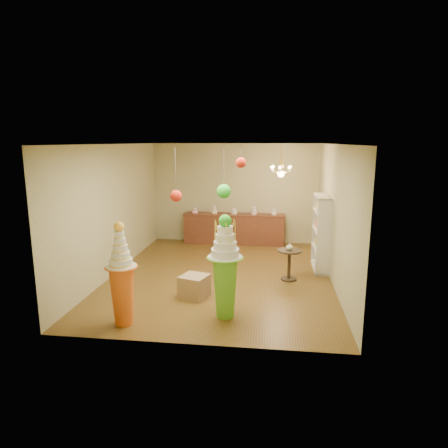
# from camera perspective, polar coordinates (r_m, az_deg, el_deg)

# --- Properties ---
(floor) EXTENTS (6.50, 6.50, 0.00)m
(floor) POSITION_cam_1_polar(r_m,az_deg,el_deg) (9.36, -0.44, -7.33)
(floor) COLOR brown
(floor) RESTS_ON ground
(ceiling) EXTENTS (6.50, 6.50, 0.00)m
(ceiling) POSITION_cam_1_polar(r_m,az_deg,el_deg) (8.85, -0.47, 11.35)
(ceiling) COLOR silver
(ceiling) RESTS_ON ground
(wall_back) EXTENTS (5.00, 0.04, 3.00)m
(wall_back) POSITION_cam_1_polar(r_m,az_deg,el_deg) (12.18, 1.58, 4.38)
(wall_back) COLOR tan
(wall_back) RESTS_ON ground
(wall_front) EXTENTS (5.00, 0.04, 3.00)m
(wall_front) POSITION_cam_1_polar(r_m,az_deg,el_deg) (5.86, -4.70, -3.75)
(wall_front) COLOR tan
(wall_front) RESTS_ON ground
(wall_left) EXTENTS (0.04, 6.50, 3.00)m
(wall_left) POSITION_cam_1_polar(r_m,az_deg,el_deg) (9.64, -15.36, 2.00)
(wall_left) COLOR tan
(wall_left) RESTS_ON ground
(wall_right) EXTENTS (0.04, 6.50, 3.00)m
(wall_right) POSITION_cam_1_polar(r_m,az_deg,el_deg) (9.01, 15.52, 1.33)
(wall_right) COLOR tan
(wall_right) RESTS_ON ground
(pedestal_green) EXTENTS (0.68, 0.68, 1.85)m
(pedestal_green) POSITION_cam_1_polar(r_m,az_deg,el_deg) (7.00, 0.16, -7.16)
(pedestal_green) COLOR #60B227
(pedestal_green) RESTS_ON floor
(pedestal_orange) EXTENTS (0.62, 0.62, 1.78)m
(pedestal_orange) POSITION_cam_1_polar(r_m,az_deg,el_deg) (6.97, -14.33, -8.61)
(pedestal_orange) COLOR #DA5F19
(pedestal_orange) RESTS_ON floor
(burlap_riser) EXTENTS (0.63, 0.63, 0.45)m
(burlap_riser) POSITION_cam_1_polar(r_m,az_deg,el_deg) (8.06, -4.25, -8.88)
(burlap_riser) COLOR #92774F
(burlap_riser) RESTS_ON floor
(sideboard) EXTENTS (3.04, 0.54, 1.16)m
(sideboard) POSITION_cam_1_polar(r_m,az_deg,el_deg) (12.08, 1.42, -0.61)
(sideboard) COLOR #572B1B
(sideboard) RESTS_ON floor
(shelving_unit) EXTENTS (0.33, 1.20, 1.80)m
(shelving_unit) POSITION_cam_1_polar(r_m,az_deg,el_deg) (9.88, 13.75, -1.22)
(shelving_unit) COLOR beige
(shelving_unit) RESTS_ON floor
(round_table) EXTENTS (0.63, 0.63, 0.69)m
(round_table) POSITION_cam_1_polar(r_m,az_deg,el_deg) (9.06, 9.30, -5.18)
(round_table) COLOR black
(round_table) RESTS_ON floor
(vase) EXTENTS (0.18, 0.18, 0.16)m
(vase) POSITION_cam_1_polar(r_m,az_deg,el_deg) (8.97, 9.37, -3.18)
(vase) COLOR beige
(vase) RESTS_ON round_table
(pom_red_left) EXTENTS (0.20, 0.20, 0.97)m
(pom_red_left) POSITION_cam_1_polar(r_m,az_deg,el_deg) (7.01, -6.86, 4.03)
(pom_red_left) COLOR #42392F
(pom_red_left) RESTS_ON ceiling
(pom_green_mid) EXTENTS (0.25, 0.25, 0.94)m
(pom_green_mid) POSITION_cam_1_polar(r_m,az_deg,el_deg) (7.09, -0.03, 4.71)
(pom_green_mid) COLOR #42392F
(pom_green_mid) RESTS_ON ceiling
(pom_red_right) EXTENTS (0.17, 0.17, 0.37)m
(pom_red_right) POSITION_cam_1_polar(r_m,az_deg,el_deg) (6.56, 2.43, 8.76)
(pom_red_right) COLOR #42392F
(pom_red_right) RESTS_ON ceiling
(chandelier) EXTENTS (0.77, 0.77, 0.85)m
(chandelier) POSITION_cam_1_polar(r_m,az_deg,el_deg) (10.31, 8.13, 7.41)
(chandelier) COLOR #F2CC55
(chandelier) RESTS_ON ceiling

